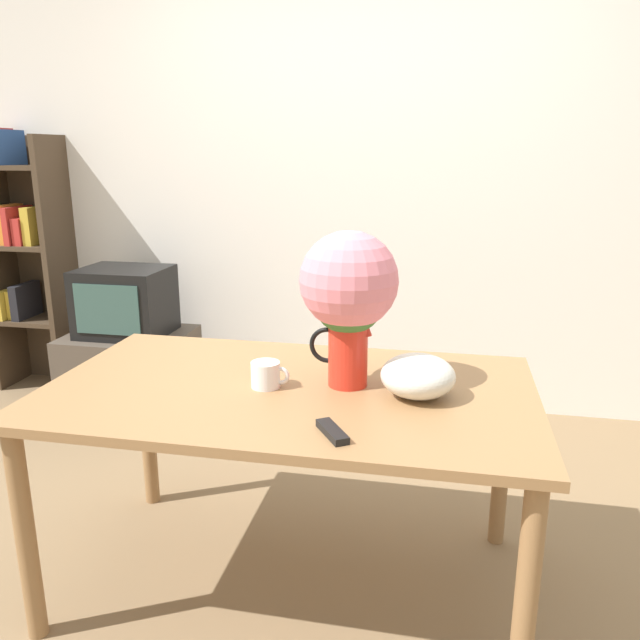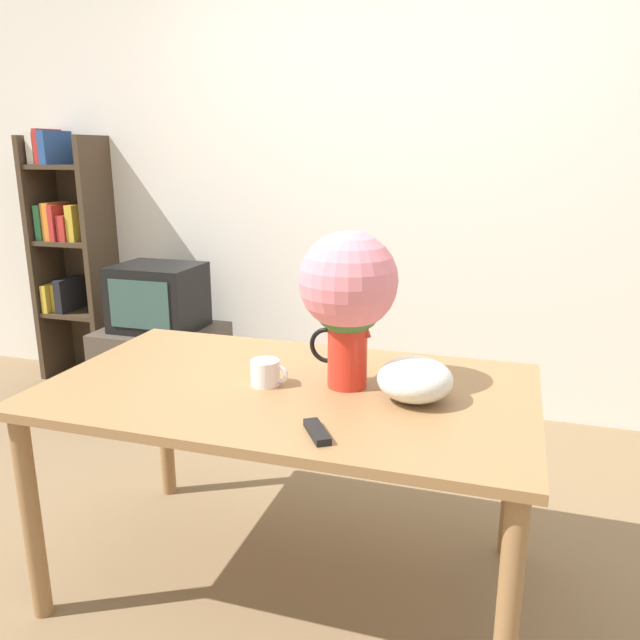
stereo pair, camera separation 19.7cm
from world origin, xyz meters
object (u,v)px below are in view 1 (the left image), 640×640
at_px(coffee_mug, 266,375).
at_px(flower_vase, 349,291).
at_px(white_bowl, 418,376).
at_px(tv_set, 125,301).

bearing_deg(coffee_mug, flower_vase, 15.88).
xyz_separation_m(white_bowl, tv_set, (-1.68, 1.29, -0.15)).
distance_m(white_bowl, tv_set, 2.12).
distance_m(flower_vase, white_bowl, 0.34).
height_order(flower_vase, white_bowl, flower_vase).
height_order(coffee_mug, white_bowl, white_bowl).
distance_m(coffee_mug, tv_set, 1.78).
height_order(white_bowl, tv_set, white_bowl).
bearing_deg(white_bowl, flower_vase, 166.92).
xyz_separation_m(coffee_mug, tv_set, (-1.21, 1.31, -0.12)).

